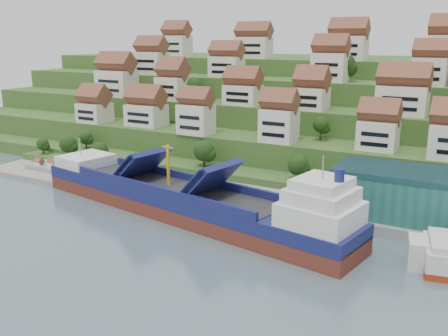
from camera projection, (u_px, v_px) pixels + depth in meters
The scene contains 9 objects.
ground at pixel (215, 221), 108.55m from camera, with size 300.00×300.00×0.00m, color slate.
quay at pixel (326, 211), 111.53m from camera, with size 180.00×14.00×2.20m, color gray.
pebble_beach at pixel (64, 172), 145.89m from camera, with size 45.00×20.00×1.00m, color gray.
hillside at pixel (349, 112), 193.42m from camera, with size 260.00×128.00×31.00m.
hillside_village at pixel (293, 84), 157.19m from camera, with size 153.11×65.52×28.66m.
hillside_trees at pixel (281, 109), 147.19m from camera, with size 143.87×61.83×30.30m.
flagpole at pixel (311, 191), 106.74m from camera, with size 1.28×0.16×8.00m.
beach_huts at pixel (56, 167), 145.37m from camera, with size 14.40×3.70×2.20m.
cargo_ship at pixel (190, 202), 109.86m from camera, with size 84.33×27.17×18.55m.
Camera 1 is at (51.46, -88.28, 38.44)m, focal length 40.00 mm.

